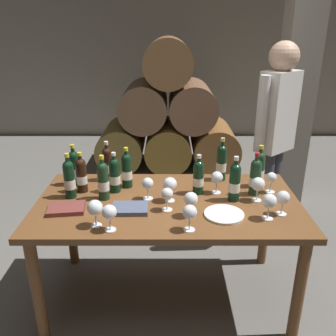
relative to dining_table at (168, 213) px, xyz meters
name	(u,v)px	position (x,y,z in m)	size (l,w,h in m)	color
ground_plane	(168,294)	(0.00, 0.00, -0.67)	(14.00, 14.00, 0.00)	#66635E
cellar_back_wall	(168,52)	(0.00, 4.20, 0.73)	(10.00, 0.24, 2.80)	gray
barrel_stack	(168,118)	(0.00, 2.60, -0.01)	(1.86, 0.90, 1.69)	brown
stone_pillar	(297,81)	(1.30, 1.60, 0.63)	(0.32, 0.32, 2.60)	gray
dining_table	(168,213)	(0.00, 0.00, 0.00)	(1.70, 0.90, 0.76)	brown
wine_bottle_0	(259,169)	(0.63, 0.23, 0.22)	(0.07, 0.07, 0.30)	#19381E
wine_bottle_1	(103,180)	(-0.42, 0.03, 0.22)	(0.07, 0.07, 0.30)	#19381E
wine_bottle_2	(221,162)	(0.39, 0.35, 0.23)	(0.07, 0.07, 0.32)	black
wine_bottle_3	(198,177)	(0.20, 0.12, 0.21)	(0.07, 0.07, 0.28)	black
wine_bottle_4	(107,164)	(-0.44, 0.34, 0.22)	(0.07, 0.07, 0.30)	black
wine_bottle_5	(115,175)	(-0.36, 0.14, 0.21)	(0.07, 0.07, 0.28)	black
wine_bottle_6	(255,177)	(0.58, 0.10, 0.22)	(0.07, 0.07, 0.30)	#19381E
wine_bottle_7	(74,168)	(-0.66, 0.26, 0.22)	(0.07, 0.07, 0.30)	black
wine_bottle_8	(235,182)	(0.43, 0.01, 0.22)	(0.07, 0.07, 0.30)	black
wine_bottle_9	(127,170)	(-0.29, 0.22, 0.22)	(0.07, 0.07, 0.29)	black
wine_bottle_10	(81,175)	(-0.58, 0.15, 0.21)	(0.07, 0.07, 0.28)	black
wine_bottle_11	(69,179)	(-0.64, 0.06, 0.22)	(0.07, 0.07, 0.31)	black
wine_glass_0	(191,200)	(0.13, -0.20, 0.20)	(0.08, 0.08, 0.16)	white
wine_glass_1	(270,202)	(0.59, -0.23, 0.20)	(0.09, 0.09, 0.16)	white
wine_glass_2	(95,208)	(-0.41, -0.31, 0.20)	(0.09, 0.09, 0.16)	white
wine_glass_3	(283,198)	(0.68, -0.18, 0.20)	(0.08, 0.08, 0.15)	white
wine_glass_4	(148,184)	(-0.13, 0.03, 0.20)	(0.07, 0.07, 0.15)	white
wine_glass_5	(109,213)	(-0.32, -0.36, 0.20)	(0.08, 0.08, 0.16)	white
wine_glass_6	(190,213)	(0.12, -0.36, 0.20)	(0.08, 0.08, 0.15)	white
wine_glass_7	(167,195)	(-0.01, -0.12, 0.20)	(0.07, 0.07, 0.15)	white
wine_glass_8	(170,185)	(0.01, 0.00, 0.21)	(0.09, 0.09, 0.16)	white
wine_glass_9	(271,178)	(0.70, 0.13, 0.19)	(0.07, 0.07, 0.14)	white
wine_glass_10	(258,185)	(0.57, 0.01, 0.20)	(0.09, 0.09, 0.16)	white
wine_glass_11	(217,178)	(0.33, 0.12, 0.20)	(0.08, 0.08, 0.16)	white
tasting_notebook	(66,209)	(-0.62, -0.13, 0.11)	(0.22, 0.16, 0.03)	brown
leather_ledger	(130,209)	(-0.23, -0.13, 0.11)	(0.22, 0.16, 0.03)	#4C5670
serving_plate	(224,214)	(0.34, -0.19, 0.10)	(0.24, 0.24, 0.01)	white
sommelier_presenting	(276,128)	(0.88, 0.75, 0.37)	(0.40, 0.35, 1.72)	#383842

